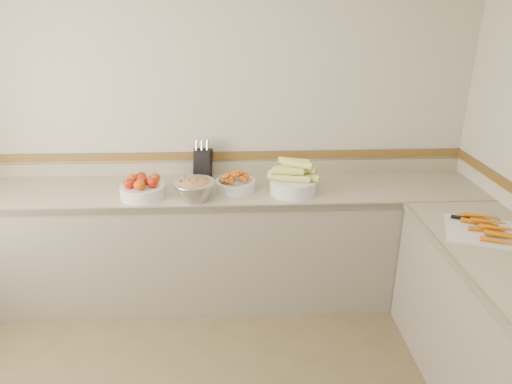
{
  "coord_description": "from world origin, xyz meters",
  "views": [
    {
      "loc": [
        0.23,
        -1.41,
        2.14
      ],
      "look_at": [
        0.35,
        1.35,
        1.0
      ],
      "focal_mm": 32.0,
      "sensor_mm": 36.0,
      "label": 1
    }
  ],
  "objects_px": {
    "tomato_bowl": "(142,188)",
    "rhubarb_bowl": "(195,189)",
    "knife_block": "(203,163)",
    "corn_bowl": "(293,181)",
    "cutting_board": "(490,230)",
    "cherry_tomato_bowl": "(236,183)"
  },
  "relations": [
    {
      "from": "knife_block",
      "to": "cutting_board",
      "type": "height_order",
      "value": "knife_block"
    },
    {
      "from": "cutting_board",
      "to": "knife_block",
      "type": "bearing_deg",
      "value": 149.99
    },
    {
      "from": "tomato_bowl",
      "to": "rhubarb_bowl",
      "type": "relative_size",
      "value": 1.08
    },
    {
      "from": "rhubarb_bowl",
      "to": "cherry_tomato_bowl",
      "type": "bearing_deg",
      "value": 31.16
    },
    {
      "from": "knife_block",
      "to": "rhubarb_bowl",
      "type": "relative_size",
      "value": 1.06
    },
    {
      "from": "cherry_tomato_bowl",
      "to": "corn_bowl",
      "type": "bearing_deg",
      "value": -9.15
    },
    {
      "from": "tomato_bowl",
      "to": "rhubarb_bowl",
      "type": "bearing_deg",
      "value": -11.63
    },
    {
      "from": "knife_block",
      "to": "rhubarb_bowl",
      "type": "distance_m",
      "value": 0.43
    },
    {
      "from": "cherry_tomato_bowl",
      "to": "cutting_board",
      "type": "height_order",
      "value": "cherry_tomato_bowl"
    },
    {
      "from": "knife_block",
      "to": "corn_bowl",
      "type": "distance_m",
      "value": 0.73
    },
    {
      "from": "cutting_board",
      "to": "rhubarb_bowl",
      "type": "bearing_deg",
      "value": 162.1
    },
    {
      "from": "tomato_bowl",
      "to": "corn_bowl",
      "type": "xyz_separation_m",
      "value": [
        1.05,
        0.03,
        0.02
      ]
    },
    {
      "from": "knife_block",
      "to": "rhubarb_bowl",
      "type": "height_order",
      "value": "knife_block"
    },
    {
      "from": "corn_bowl",
      "to": "cutting_board",
      "type": "bearing_deg",
      "value": -31.99
    },
    {
      "from": "knife_block",
      "to": "cutting_board",
      "type": "distance_m",
      "value": 2.0
    },
    {
      "from": "tomato_bowl",
      "to": "corn_bowl",
      "type": "height_order",
      "value": "corn_bowl"
    },
    {
      "from": "tomato_bowl",
      "to": "corn_bowl",
      "type": "distance_m",
      "value": 1.05
    },
    {
      "from": "knife_block",
      "to": "cherry_tomato_bowl",
      "type": "distance_m",
      "value": 0.37
    },
    {
      "from": "rhubarb_bowl",
      "to": "cutting_board",
      "type": "distance_m",
      "value": 1.85
    },
    {
      "from": "tomato_bowl",
      "to": "rhubarb_bowl",
      "type": "distance_m",
      "value": 0.37
    },
    {
      "from": "knife_block",
      "to": "tomato_bowl",
      "type": "xyz_separation_m",
      "value": [
        -0.4,
        -0.35,
        -0.06
      ]
    },
    {
      "from": "cherry_tomato_bowl",
      "to": "corn_bowl",
      "type": "distance_m",
      "value": 0.41
    }
  ]
}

